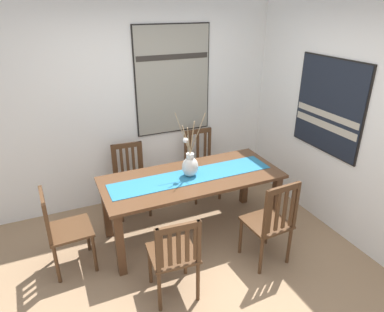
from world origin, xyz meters
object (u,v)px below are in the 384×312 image
Objects in this scene: chair_0 at (63,229)px; chair_2 at (201,163)px; chair_3 at (271,222)px; painting_on_side_wall at (329,106)px; painting_on_back_wall at (173,80)px; chair_1 at (130,177)px; chair_4 at (174,255)px; dining_table at (192,185)px; centerpiece_vase at (190,165)px.

chair_0 is 0.97× the size of chair_2.
chair_3 is 0.91× the size of painting_on_side_wall.
chair_3 is at bearing -80.29° from painting_on_back_wall.
chair_4 is (-0.02, -1.61, -0.00)m from chair_1.
dining_table is 2.22× the size of chair_0.
painting_on_back_wall is 1.94m from painting_on_side_wall.
centerpiece_vase reaches higher than chair_0.
chair_1 is 0.92× the size of chair_3.
chair_2 is at bearing 57.94° from dining_table.
chair_3 is at bearing 2.45° from chair_4.
chair_0 is at bearing -178.48° from centerpiece_vase.
painting_on_back_wall is at bearing 99.71° from chair_3.
dining_table is at bearing -100.78° from painting_on_back_wall.
dining_table is at bearing -56.49° from chair_1.
painting_on_side_wall is (2.99, -0.25, 0.97)m from chair_0.
chair_0 is 0.84× the size of painting_on_side_wall.
painting_on_back_wall is (-0.32, 1.87, 1.10)m from chair_3.
chair_2 is 0.96× the size of chair_3.
painting_on_side_wall is at bearing -44.55° from painting_on_back_wall.
chair_1 is (0.89, 0.81, 0.00)m from chair_0.
centerpiece_vase reaches higher than chair_4.
chair_3 is at bearing -56.34° from chair_1.
painting_on_back_wall reaches higher than chair_0.
chair_4 is 2.34m from painting_on_back_wall.
painting_on_side_wall is (1.58, -0.28, 0.80)m from dining_table.
chair_4 is (0.87, -0.80, -0.00)m from chair_0.
centerpiece_vase is 1.01m from chair_1.
painting_on_side_wall is at bearing 25.67° from chair_3.
chair_0 is 1.18m from chair_4.
dining_table is 1.42m from chair_0.
dining_table is at bearing 1.11° from chair_0.
chair_4 is at bearing -42.67° from chair_0.
chair_1 is 1.01× the size of chair_4.
dining_table is 1.00m from chair_4.
chair_0 is at bearing -137.73° from chair_1.
chair_1 is 0.64× the size of painting_on_back_wall.
chair_1 is 2.54m from painting_on_side_wall.
chair_2 is at bearing 23.07° from chair_0.
centerpiece_vase is 1.01m from chair_2.
chair_3 is 1.10× the size of chair_4.
chair_3 is (0.54, -0.79, -0.39)m from centerpiece_vase.
painting_on_side_wall is (1.38, -1.36, -0.15)m from painting_on_back_wall.
chair_0 is 2.06m from chair_2.
painting_on_back_wall is at bearing 22.50° from chair_1.
chair_3 is (0.04, -1.56, 0.02)m from chair_2.
chair_2 reaches higher than dining_table.
centerpiece_vase is at bearing 169.93° from painting_on_side_wall.
painting_on_back_wall is at bearing 135.45° from painting_on_side_wall.
painting_on_back_wall is at bearing 133.20° from chair_2.
chair_3 reaches higher than dining_table.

